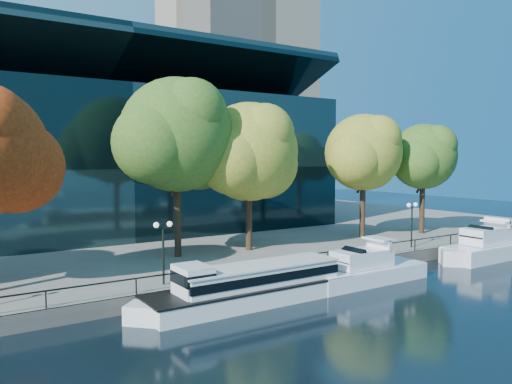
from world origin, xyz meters
TOP-DOWN VIEW (x-y plane):
  - ground at (0.00, 0.00)m, footprint 160.00×160.00m
  - promenade at (0.00, 36.38)m, footprint 90.00×67.08m
  - railing at (0.00, 3.25)m, footprint 88.20×0.08m
  - convention_building at (-4.00, 31.79)m, footprint 50.00×24.57m
  - office_tower at (28.00, 55.00)m, footprint 22.50×22.50m
  - tour_boat at (-3.76, 0.78)m, footprint 15.15×3.38m
  - cruiser_near at (5.87, 0.49)m, footprint 10.99×2.83m
  - cruiser_far at (21.13, 0.49)m, footprint 11.17×3.09m
  - tree_2 at (-3.03, 12.16)m, footprint 11.45×9.39m
  - tree_3 at (3.40, 11.47)m, footprint 10.66×8.74m
  - tree_4 at (16.70, 11.00)m, footprint 9.61×7.88m
  - tree_5 at (23.96, 9.47)m, footprint 8.62×7.07m
  - lamp_1 at (-7.74, 4.50)m, footprint 1.26×0.36m
  - lamp_2 at (16.06, 4.50)m, footprint 1.26×0.36m

SIDE VIEW (x-z plane):
  - ground at x=0.00m, z-range 0.00..0.00m
  - promenade at x=0.00m, z-range 0.00..1.00m
  - cruiser_near at x=5.87m, z-range -0.60..2.58m
  - cruiser_far at x=21.13m, z-range -0.67..2.98m
  - tour_boat at x=-3.76m, z-range -0.22..2.66m
  - railing at x=0.00m, z-range 1.44..2.43m
  - lamp_1 at x=-7.74m, z-range 1.97..6.00m
  - lamp_2 at x=16.06m, z-range 1.97..6.00m
  - convention_building at x=-4.00m, z-range -2.21..19.22m
  - tree_5 at x=23.96m, z-range 3.20..14.80m
  - tree_3 at x=3.40m, z-range 2.96..15.79m
  - tree_4 at x=16.70m, z-range 3.19..15.60m
  - tree_2 at x=-3.03m, z-range 3.45..17.91m
  - office_tower at x=28.00m, z-range 0.07..65.97m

